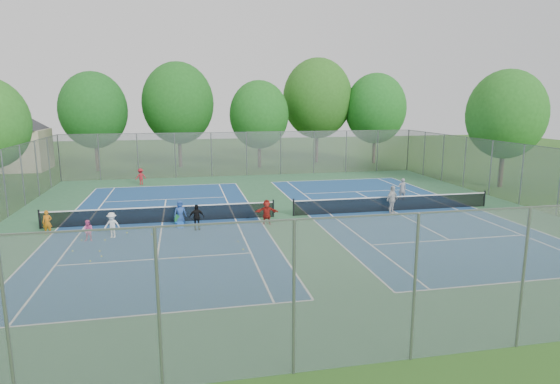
% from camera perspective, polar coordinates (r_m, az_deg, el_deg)
% --- Properties ---
extents(ground, '(120.00, 120.00, 0.00)m').
position_cam_1_polar(ground, '(27.84, 0.42, -3.01)').
color(ground, '#28541A').
rests_on(ground, ground).
extents(court_pad, '(32.00, 32.00, 0.01)m').
position_cam_1_polar(court_pad, '(27.84, 0.42, -3.00)').
color(court_pad, '#2E623D').
rests_on(court_pad, ground).
extents(court_left, '(10.97, 23.77, 0.01)m').
position_cam_1_polar(court_left, '(27.27, -14.14, -3.62)').
color(court_left, navy).
rests_on(court_left, court_pad).
extents(court_right, '(10.97, 23.77, 0.01)m').
position_cam_1_polar(court_right, '(30.06, 13.59, -2.24)').
color(court_right, navy).
rests_on(court_right, court_pad).
extents(net_left, '(12.87, 0.10, 0.91)m').
position_cam_1_polar(net_left, '(27.17, -14.18, -2.72)').
color(net_left, black).
rests_on(net_left, ground).
extents(net_right, '(12.87, 0.10, 0.91)m').
position_cam_1_polar(net_right, '(29.97, 13.62, -1.42)').
color(net_right, black).
rests_on(net_right, ground).
extents(fence_north, '(32.00, 0.10, 4.00)m').
position_cam_1_polar(fence_north, '(43.05, -4.09, 4.65)').
color(fence_north, gray).
rests_on(fence_north, ground).
extents(fence_south, '(32.00, 0.10, 4.00)m').
position_cam_1_polar(fence_south, '(12.78, 16.08, -11.23)').
color(fence_south, gray).
rests_on(fence_south, ground).
extents(fence_east, '(0.10, 32.00, 4.00)m').
position_cam_1_polar(fence_east, '(34.51, 27.39, 1.87)').
color(fence_east, gray).
rests_on(fence_east, ground).
extents(house, '(11.03, 11.03, 7.30)m').
position_cam_1_polar(house, '(53.03, -29.88, 6.82)').
color(house, '#B7A88C').
rests_on(house, ground).
extents(tree_nw, '(6.40, 6.40, 9.58)m').
position_cam_1_polar(tree_nw, '(49.11, -21.79, 9.24)').
color(tree_nw, '#443326').
rests_on(tree_nw, ground).
extents(tree_nl, '(7.20, 7.20, 10.69)m').
position_cam_1_polar(tree_nl, '(49.40, -12.32, 10.52)').
color(tree_nl, '#443326').
rests_on(tree_nl, ground).
extents(tree_nc, '(6.00, 6.00, 8.85)m').
position_cam_1_polar(tree_nc, '(48.04, -2.57, 9.38)').
color(tree_nc, '#443326').
rests_on(tree_nc, ground).
extents(tree_nr, '(7.60, 7.60, 11.42)m').
position_cam_1_polar(tree_nr, '(52.51, 4.58, 11.30)').
color(tree_nr, '#443326').
rests_on(tree_nr, ground).
extents(tree_ne, '(6.60, 6.60, 9.77)m').
position_cam_1_polar(tree_ne, '(52.65, 11.56, 9.94)').
color(tree_ne, '#443326').
rests_on(tree_ne, ground).
extents(tree_side_e, '(6.00, 6.00, 9.20)m').
position_cam_1_polar(tree_side_e, '(40.76, 25.85, 8.51)').
color(tree_side_e, '#443326').
rests_on(tree_side_e, ground).
extents(ball_crate, '(0.48, 0.48, 0.32)m').
position_cam_1_polar(ball_crate, '(25.95, -12.15, -3.95)').
color(ball_crate, blue).
rests_on(ball_crate, ground).
extents(ball_hopper, '(0.33, 0.33, 0.54)m').
position_cam_1_polar(ball_hopper, '(26.64, -12.37, -3.32)').
color(ball_hopper, '#268D3D').
rests_on(ball_hopper, ground).
extents(student_a, '(0.47, 0.31, 1.26)m').
position_cam_1_polar(student_a, '(26.83, -26.51, -3.35)').
color(student_a, '#C36B12').
rests_on(student_a, ground).
extents(student_b, '(0.58, 0.48, 1.07)m').
position_cam_1_polar(student_b, '(24.69, -22.29, -4.40)').
color(student_b, '#EB5B9C').
rests_on(student_b, ground).
extents(student_c, '(0.94, 0.67, 1.31)m').
position_cam_1_polar(student_c, '(24.87, -19.79, -3.83)').
color(student_c, white).
rests_on(student_c, ground).
extents(student_d, '(0.86, 0.45, 1.40)m').
position_cam_1_polar(student_d, '(25.20, -10.15, -3.05)').
color(student_d, black).
rests_on(student_d, ground).
extents(student_e, '(0.74, 0.56, 1.36)m').
position_cam_1_polar(student_e, '(26.50, -12.08, -2.47)').
color(student_e, '#284C94').
rests_on(student_e, ground).
extents(student_f, '(1.35, 0.65, 1.40)m').
position_cam_1_polar(student_f, '(25.93, -1.64, -2.48)').
color(student_f, '#A01E16').
rests_on(student_f, ground).
extents(child_far_baseline, '(0.99, 0.80, 1.34)m').
position_cam_1_polar(child_far_baseline, '(39.99, -16.61, 1.81)').
color(child_far_baseline, '#A91822').
rests_on(child_far_baseline, ground).
extents(instructor, '(0.59, 0.41, 1.53)m').
position_cam_1_polar(instructor, '(33.45, 14.67, 0.34)').
color(instructor, gray).
rests_on(instructor, ground).
extents(teen_court_b, '(1.08, 0.87, 1.72)m').
position_cam_1_polar(teen_court_b, '(29.28, 13.51, -0.90)').
color(teen_court_b, silver).
rests_on(teen_court_b, ground).
extents(tennis_ball_0, '(0.07, 0.07, 0.07)m').
position_cam_1_polar(tennis_ball_0, '(24.99, -23.02, -5.47)').
color(tennis_ball_0, '#B8D331').
rests_on(tennis_ball_0, ground).
extents(tennis_ball_1, '(0.07, 0.07, 0.07)m').
position_cam_1_polar(tennis_ball_1, '(21.69, -22.14, -7.85)').
color(tennis_ball_1, '#C3E535').
rests_on(tennis_ball_1, ground).
extents(tennis_ball_2, '(0.07, 0.07, 0.07)m').
position_cam_1_polar(tennis_ball_2, '(23.42, -23.96, -6.62)').
color(tennis_ball_2, '#C7E334').
rests_on(tennis_ball_2, ground).
extents(tennis_ball_3, '(0.07, 0.07, 0.07)m').
position_cam_1_polar(tennis_ball_3, '(22.92, -5.15, -6.06)').
color(tennis_ball_3, '#B7CE2F').
rests_on(tennis_ball_3, ground).
extents(tennis_ball_4, '(0.07, 0.07, 0.07)m').
position_cam_1_polar(tennis_ball_4, '(25.56, -18.15, -4.78)').
color(tennis_ball_4, '#CDF238').
rests_on(tennis_ball_4, ground).
extents(tennis_ball_5, '(0.07, 0.07, 0.07)m').
position_cam_1_polar(tennis_ball_5, '(24.61, -20.56, -5.53)').
color(tennis_ball_5, '#CCEB36').
rests_on(tennis_ball_5, ground).
extents(tennis_ball_6, '(0.07, 0.07, 0.07)m').
position_cam_1_polar(tennis_ball_6, '(26.32, -16.54, -4.23)').
color(tennis_ball_6, '#D3DE33').
rests_on(tennis_ball_6, ground).
extents(tennis_ball_7, '(0.07, 0.07, 0.07)m').
position_cam_1_polar(tennis_ball_7, '(20.95, -12.06, -7.92)').
color(tennis_ball_7, '#B4CB2F').
rests_on(tennis_ball_7, ground).
extents(tennis_ball_8, '(0.07, 0.07, 0.07)m').
position_cam_1_polar(tennis_ball_8, '(22.15, -20.92, -7.38)').
color(tennis_ball_8, '#D2F539').
rests_on(tennis_ball_8, ground).
extents(tennis_ball_9, '(0.07, 0.07, 0.07)m').
position_cam_1_polar(tennis_ball_9, '(22.93, -21.13, -6.77)').
color(tennis_ball_9, gold).
rests_on(tennis_ball_9, ground).
extents(tennis_ball_10, '(0.07, 0.07, 0.07)m').
position_cam_1_polar(tennis_ball_10, '(24.90, -15.39, -5.03)').
color(tennis_ball_10, '#B3D130').
rests_on(tennis_ball_10, ground).
extents(tennis_ball_11, '(0.07, 0.07, 0.07)m').
position_cam_1_polar(tennis_ball_11, '(21.71, -4.51, -7.03)').
color(tennis_ball_11, '#E1F338').
rests_on(tennis_ball_11, ground).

